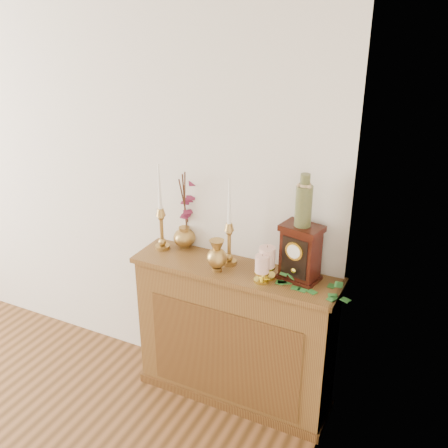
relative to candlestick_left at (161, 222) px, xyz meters
The scene contains 10 objects.
console_shelf 0.85m from the candlestick_left, ahead, with size 1.24×0.34×0.93m.
candlestick_left is the anchor object (origin of this frame).
candlestick_center 0.46m from the candlestick_left, ahead, with size 0.09×0.09×0.53m.
bud_vase 0.45m from the candlestick_left, 13.38° to the right, with size 0.12×0.12×0.19m.
ginger_jar 0.18m from the candlestick_left, 42.88° to the left, with size 0.20×0.22×0.51m.
pillar_candle_left 0.72m from the candlestick_left, ahead, with size 0.10×0.10×0.20m.
pillar_candle_right 0.72m from the candlestick_left, ahead, with size 0.09×0.09×0.17m.
ivy_garland 0.97m from the candlestick_left, ahead, with size 0.40×0.20×0.08m.
mantel_clock 0.88m from the candlestick_left, ahead, with size 0.24×0.19×0.32m.
ceramic_vase 0.93m from the candlestick_left, ahead, with size 0.09×0.09×0.29m.
Camera 1 is at (2.52, -0.32, 2.38)m, focal length 42.00 mm.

